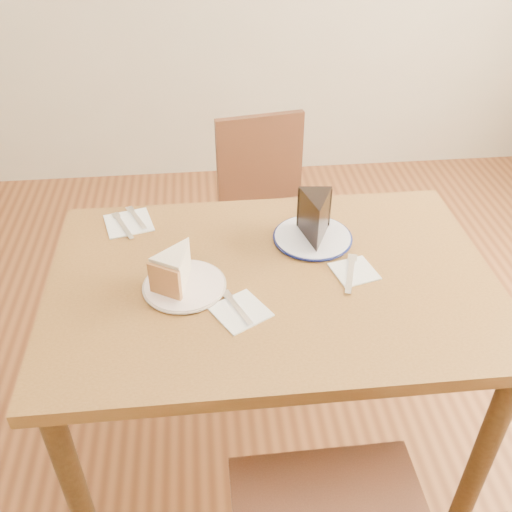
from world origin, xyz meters
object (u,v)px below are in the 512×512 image
object	(u,v)px
chair_far	(268,215)
plate_navy	(313,237)
chocolate_cake	(316,221)
table	(272,304)
carrot_cake	(178,267)
plate_cream	(185,286)

from	to	relation	value
chair_far	plate_navy	xyz separation A→B (m)	(0.06, -0.58, 0.29)
plate_navy	chocolate_cake	bearing A→B (deg)	-77.49
table	chocolate_cake	world-z (taller)	chocolate_cake
plate_navy	carrot_cake	xyz separation A→B (m)	(-0.39, -0.17, 0.05)
chair_far	chocolate_cake	size ratio (longest dim) A/B	6.27
chair_far	table	bearing A→B (deg)	74.38
chair_far	plate_cream	size ratio (longest dim) A/B	4.01
table	plate_cream	world-z (taller)	plate_cream
chair_far	plate_cream	distance (m)	0.87
plate_cream	chair_far	bearing A→B (deg)	67.39
plate_cream	plate_navy	size ratio (longest dim) A/B	0.95
plate_cream	chocolate_cake	bearing A→B (deg)	24.17
plate_navy	table	bearing A→B (deg)	-130.75
table	plate_navy	distance (m)	0.24
plate_cream	plate_navy	world-z (taller)	same
plate_navy	carrot_cake	size ratio (longest dim) A/B	1.81
table	plate_navy	size ratio (longest dim) A/B	5.42
carrot_cake	plate_cream	bearing A→B (deg)	-23.86
table	carrot_cake	bearing A→B (deg)	-178.88
plate_navy	chocolate_cake	size ratio (longest dim) A/B	1.65
chair_far	plate_navy	bearing A→B (deg)	86.44
plate_cream	table	bearing A→B (deg)	5.35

